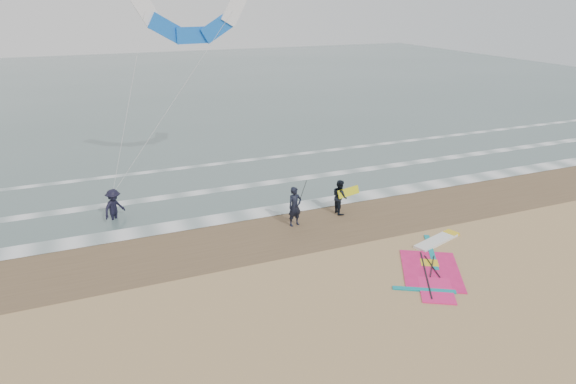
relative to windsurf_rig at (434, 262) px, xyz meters
name	(u,v)px	position (x,y,z in m)	size (l,w,h in m)	color
ground	(391,288)	(-2.61, -0.93, -0.03)	(120.00, 120.00, 0.00)	tan
sea_water	(161,86)	(-2.61, 47.07, -0.02)	(120.00, 80.00, 0.02)	#47605E
wet_sand_band	(318,224)	(-2.61, 5.07, -0.03)	(120.00, 5.00, 0.01)	brown
foam_waterline	(282,192)	(-2.61, 9.51, 0.00)	(120.00, 9.15, 0.02)	white
windsurf_rig	(434,262)	(0.00, 0.00, 0.00)	(5.19, 4.91, 0.12)	white
person_standing	(295,207)	(-3.65, 5.35, 0.89)	(0.67, 0.44, 1.84)	black
person_walking	(340,197)	(-1.09, 5.83, 0.80)	(0.81, 0.63, 1.67)	black
person_wading	(113,201)	(-11.14, 9.15, 0.90)	(1.20, 0.69, 1.86)	black
held_pole	(301,197)	(-3.35, 5.35, 1.32)	(0.17, 0.86, 1.82)	black
carried_kiteboard	(348,192)	(-0.69, 5.73, 1.03)	(1.30, 0.51, 0.39)	yellow
surf_kite	(192,22)	(-6.07, 13.03, 8.52)	(8.18, 4.06, 8.94)	white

